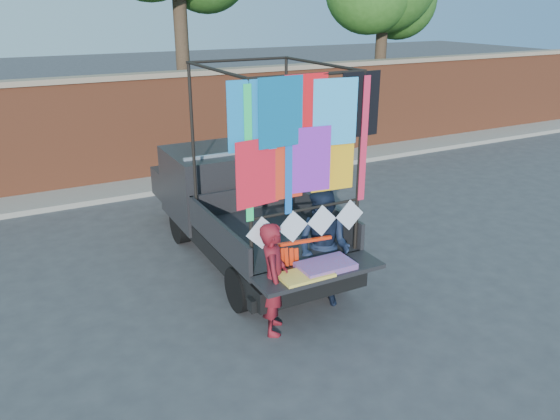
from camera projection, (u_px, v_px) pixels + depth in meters
name	position (u px, v px, depth m)	size (l,w,h in m)	color
ground	(305.00, 300.00, 8.13)	(90.00, 90.00, 0.00)	#38383A
brick_wall	(163.00, 126.00, 13.45)	(30.00, 0.45, 2.61)	brown
curb	(175.00, 182.00, 13.32)	(30.00, 1.20, 0.12)	gray
pickup_truck	(232.00, 202.00, 9.67)	(2.12, 5.33, 3.35)	black
woman	(274.00, 279.00, 7.12)	(0.57, 0.37, 1.56)	maroon
man	(323.00, 248.00, 7.79)	(0.84, 0.66, 1.73)	#162037
streamer_bundle	(294.00, 256.00, 7.36)	(0.92, 0.16, 0.64)	#F5300D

